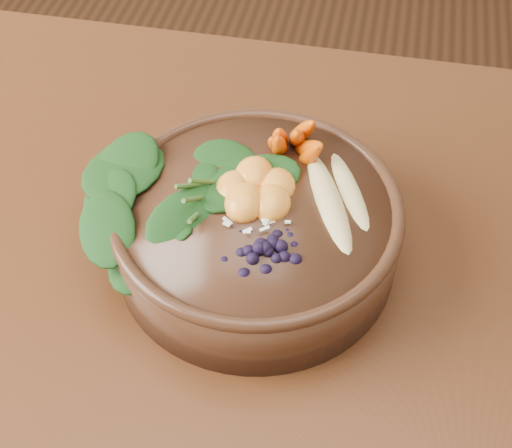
{
  "coord_description": "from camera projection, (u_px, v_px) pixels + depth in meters",
  "views": [
    {
      "loc": [
        0.04,
        -0.31,
        1.27
      ],
      "look_at": [
        -0.05,
        0.1,
        0.79
      ],
      "focal_mm": 50.0,
      "sensor_mm": 36.0,
      "label": 1
    }
  ],
  "objects": [
    {
      "name": "carrot_cluster",
      "position": [
        299.0,
        118.0,
        0.64
      ],
      "size": [
        0.07,
        0.07,
        0.07
      ],
      "primitive_type": null,
      "rotation": [
        0.0,
        0.0,
        0.31
      ],
      "color": "#E55C03",
      "rests_on": "stoneware_bowl"
    },
    {
      "name": "blueberry_pile",
      "position": [
        267.0,
        238.0,
        0.57
      ],
      "size": [
        0.14,
        0.12,
        0.04
      ],
      "primitive_type": null,
      "rotation": [
        0.0,
        0.0,
        0.31
      ],
      "color": "black",
      "rests_on": "stoneware_bowl"
    },
    {
      "name": "banana_halves",
      "position": [
        340.0,
        186.0,
        0.62
      ],
      "size": [
        0.09,
        0.15,
        0.02
      ],
      "rotation": [
        0.0,
        0.0,
        0.31
      ],
      "color": "#E0CC84",
      "rests_on": "stoneware_bowl"
    },
    {
      "name": "coconut_flakes",
      "position": [
        260.0,
        217.0,
        0.6
      ],
      "size": [
        0.1,
        0.08,
        0.01
      ],
      "primitive_type": null,
      "rotation": [
        0.0,
        0.0,
        0.31
      ],
      "color": "white",
      "rests_on": "stoneware_bowl"
    },
    {
      "name": "kale_heap",
      "position": [
        205.0,
        151.0,
        0.64
      ],
      "size": [
        0.21,
        0.19,
        0.04
      ],
      "primitive_type": null,
      "rotation": [
        0.0,
        0.0,
        0.31
      ],
      "color": "#1A4718",
      "rests_on": "stoneware_bowl"
    },
    {
      "name": "dining_table",
      "position": [
        282.0,
        411.0,
        0.67
      ],
      "size": [
        1.6,
        0.9,
        0.75
      ],
      "color": "#331C0C",
      "rests_on": "ground"
    },
    {
      "name": "stoneware_bowl",
      "position": [
        256.0,
        231.0,
        0.64
      ],
      "size": [
        0.32,
        0.32,
        0.07
      ],
      "primitive_type": "cylinder",
      "rotation": [
        0.0,
        0.0,
        0.31
      ],
      "color": "#412718",
      "rests_on": "dining_table"
    },
    {
      "name": "mandarin_cluster",
      "position": [
        256.0,
        181.0,
        0.62
      ],
      "size": [
        0.1,
        0.1,
        0.03
      ],
      "primitive_type": null,
      "rotation": [
        0.0,
        0.0,
        0.31
      ],
      "color": "orange",
      "rests_on": "stoneware_bowl"
    }
  ]
}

